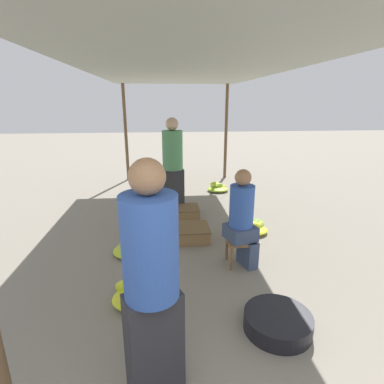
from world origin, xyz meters
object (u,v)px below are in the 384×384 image
at_px(stool, 240,244).
at_px(banana_pile_left_2, 138,295).
at_px(vendor_foreground, 152,282).
at_px(crate_mid, 192,233).
at_px(basin_black, 278,322).
at_px(crate_near, 186,211).
at_px(banana_pile_left_0, 135,248).
at_px(shopper_walking_mid, 173,164).
at_px(banana_pile_left_3, 142,226).
at_px(banana_pile_right_1, 253,227).
at_px(vendor_seated, 242,218).
at_px(banana_pile_right_0, 217,187).
at_px(banana_pile_left_1, 144,191).

height_order(stool, banana_pile_left_2, stool).
xyz_separation_m(vendor_foreground, crate_mid, (0.50, 2.45, -0.79)).
xyz_separation_m(basin_black, crate_near, (-0.62, 2.97, 0.00)).
relative_size(banana_pile_left_0, shopper_walking_mid, 0.34).
xyz_separation_m(banana_pile_left_3, shopper_walking_mid, (0.55, 0.88, 0.84)).
height_order(banana_pile_left_0, banana_pile_right_1, banana_pile_left_0).
xyz_separation_m(vendor_seated, banana_pile_left_3, (-1.34, 1.22, -0.57)).
bearing_deg(banana_pile_right_0, crate_mid, -108.58).
distance_m(stool, vendor_seated, 0.35).
bearing_deg(banana_pile_right_1, banana_pile_right_0, 93.95).
xyz_separation_m(crate_near, shopper_walking_mid, (-0.21, 0.30, 0.83)).
relative_size(vendor_foreground, banana_pile_left_0, 2.84).
height_order(vendor_foreground, banana_pile_left_3, vendor_foreground).
xyz_separation_m(banana_pile_left_0, banana_pile_right_0, (1.68, 2.94, -0.01)).
relative_size(vendor_foreground, banana_pile_left_2, 2.88).
bearing_deg(shopper_walking_mid, banana_pile_right_1, -41.70).
height_order(basin_black, banana_pile_left_2, banana_pile_left_2).
height_order(banana_pile_left_1, banana_pile_left_2, banana_pile_left_2).
xyz_separation_m(crate_near, crate_mid, (0.02, -1.00, 0.02)).
relative_size(stool, banana_pile_left_3, 0.68).
bearing_deg(basin_black, banana_pile_right_1, 79.08).
height_order(vendor_foreground, banana_pile_left_1, vendor_foreground).
bearing_deg(banana_pile_left_2, crate_mid, 63.91).
distance_m(banana_pile_left_0, banana_pile_left_2, 1.05).
bearing_deg(vendor_foreground, crate_mid, 78.44).
xyz_separation_m(banana_pile_right_1, shopper_walking_mid, (-1.25, 1.11, 0.83)).
distance_m(crate_near, shopper_walking_mid, 0.91).
distance_m(vendor_foreground, banana_pile_left_0, 2.23).
relative_size(banana_pile_left_1, banana_pile_left_2, 1.18).
bearing_deg(crate_near, crate_mid, -88.90).
height_order(crate_near, crate_mid, crate_mid).
distance_m(banana_pile_left_3, crate_mid, 0.89).
xyz_separation_m(vendor_foreground, vendor_seated, (1.05, 1.65, -0.24)).
bearing_deg(crate_near, basin_black, -78.21).
distance_m(banana_pile_right_1, shopper_walking_mid, 1.87).
distance_m(basin_black, banana_pile_left_1, 4.66).
bearing_deg(shopper_walking_mid, vendor_seated, -69.49).
bearing_deg(banana_pile_left_3, banana_pile_left_1, 92.49).
bearing_deg(banana_pile_left_3, banana_pile_left_0, -92.54).
relative_size(vendor_foreground, stool, 4.79).
bearing_deg(banana_pile_right_1, shopper_walking_mid, 138.30).
height_order(basin_black, banana_pile_left_3, banana_pile_left_3).
bearing_deg(banana_pile_right_0, basin_black, -93.22).
height_order(stool, vendor_seated, vendor_seated).
relative_size(banana_pile_left_3, shopper_walking_mid, 0.30).
bearing_deg(banana_pile_left_3, banana_pile_left_2, -87.54).
bearing_deg(basin_black, stool, 93.15).
height_order(banana_pile_left_3, shopper_walking_mid, shopper_walking_mid).
height_order(stool, banana_pile_right_1, stool).
height_order(vendor_seated, banana_pile_right_1, vendor_seated).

